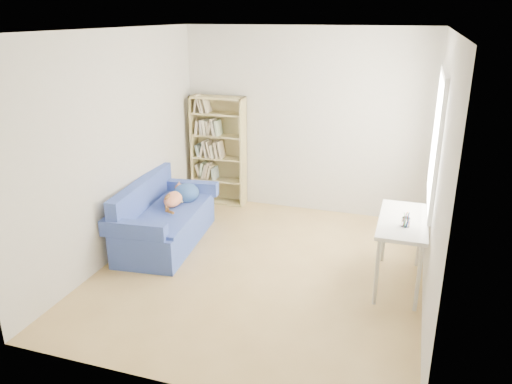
% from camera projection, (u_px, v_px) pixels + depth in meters
% --- Properties ---
extents(ground, '(4.00, 4.00, 0.00)m').
position_uv_depth(ground, '(261.00, 269.00, 5.68)').
color(ground, tan).
rests_on(ground, ground).
extents(room_shell, '(3.54, 4.04, 2.62)m').
position_uv_depth(room_shell, '(272.00, 128.00, 5.13)').
color(room_shell, silver).
rests_on(room_shell, ground).
extents(sofa, '(0.94, 1.70, 0.80)m').
position_uv_depth(sofa, '(165.00, 219.00, 6.27)').
color(sofa, navy).
rests_on(sofa, ground).
extents(bookshelf, '(0.81, 0.25, 1.62)m').
position_uv_depth(bookshelf, '(219.00, 155.00, 7.45)').
color(bookshelf, tan).
rests_on(bookshelf, ground).
extents(desk, '(0.49, 1.07, 0.75)m').
position_uv_depth(desk, '(403.00, 227.00, 5.16)').
color(desk, silver).
rests_on(desk, ground).
extents(pen_cup, '(0.08, 0.08, 0.16)m').
position_uv_depth(pen_cup, '(406.00, 221.00, 4.94)').
color(pen_cup, white).
rests_on(pen_cup, desk).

